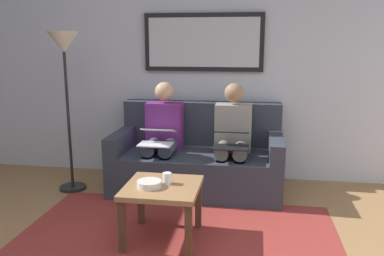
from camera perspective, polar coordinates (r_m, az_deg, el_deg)
name	(u,v)px	position (r m, az deg, el deg)	size (l,w,h in m)	color
wall_rear	(204,65)	(4.65, 1.77, 8.97)	(6.00, 0.12, 2.60)	#B7BCC6
area_rug	(175,242)	(3.31, -2.41, -15.92)	(2.60, 1.80, 0.01)	maroon
couch	(198,159)	(4.35, 0.87, -4.48)	(1.76, 0.90, 0.90)	#2D333D
framed_mirror	(203,42)	(4.55, 1.63, 12.05)	(1.33, 0.05, 0.64)	black
coffee_table	(162,194)	(3.21, -4.23, -9.34)	(0.58, 0.58, 0.46)	olive
cup	(167,178)	(3.20, -3.55, -7.13)	(0.07, 0.07, 0.09)	silver
bowl	(149,184)	(3.15, -6.08, -7.90)	(0.19, 0.19, 0.05)	beige
person_left	(233,135)	(4.17, 5.78, -1.07)	(0.38, 0.58, 1.14)	gray
laptop_black	(231,139)	(3.93, 5.58, -1.56)	(0.34, 0.36, 0.15)	black
person_right	(163,133)	(4.27, -4.16, -0.71)	(0.38, 0.58, 1.14)	#66236B
laptop_white	(157,136)	(4.04, -4.95, -1.19)	(0.33, 0.36, 0.15)	white
standing_lamp	(65,61)	(4.31, -17.63, 9.11)	(0.32, 0.32, 1.66)	black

